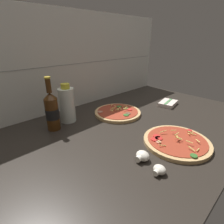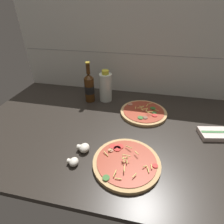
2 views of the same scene
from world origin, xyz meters
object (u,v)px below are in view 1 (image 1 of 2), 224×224
at_px(pizza_near, 176,142).
at_px(pizza_far, 118,112).
at_px(beer_bottle, 52,111).
at_px(oil_bottle, 67,105).
at_px(mushroom_left, 142,156).
at_px(mushroom_right, 159,170).
at_px(dish_towel, 168,103).

distance_m(pizza_near, pizza_far, 0.40).
distance_m(pizza_near, beer_bottle, 0.59).
height_order(pizza_near, pizza_far, pizza_near).
height_order(oil_bottle, mushroom_left, oil_bottle).
xyz_separation_m(oil_bottle, mushroom_right, (0.00, -0.57, -0.08)).
height_order(oil_bottle, dish_towel, oil_bottle).
height_order(mushroom_left, mushroom_right, mushroom_left).
xyz_separation_m(mushroom_left, mushroom_right, (-0.02, -0.08, -0.00)).
distance_m(pizza_near, mushroom_right, 0.22).
distance_m(beer_bottle, oil_bottle, 0.11).
bearing_deg(mushroom_right, dish_towel, 27.25).
distance_m(beer_bottle, mushroom_left, 0.48).
height_order(pizza_far, mushroom_right, pizza_far).
distance_m(oil_bottle, mushroom_right, 0.57).
xyz_separation_m(pizza_near, mushroom_right, (-0.21, -0.05, 0.01)).
bearing_deg(pizza_far, oil_bottle, 155.03).
bearing_deg(mushroom_left, pizza_near, -9.89).
bearing_deg(dish_towel, mushroom_right, -152.75).
height_order(pizza_near, dish_towel, pizza_near).
bearing_deg(dish_towel, oil_bottle, 157.86).
bearing_deg(dish_towel, pizza_near, -146.21).
relative_size(pizza_far, mushroom_right, 5.90).
distance_m(pizza_far, dish_towel, 0.38).
distance_m(oil_bottle, dish_towel, 0.67).
bearing_deg(beer_bottle, mushroom_right, -79.20).
bearing_deg(pizza_near, pizza_far, 83.42).
bearing_deg(oil_bottle, mushroom_right, -89.81).
distance_m(mushroom_left, dish_towel, 0.64).
xyz_separation_m(beer_bottle, oil_bottle, (0.10, 0.03, -0.00)).
distance_m(pizza_near, oil_bottle, 0.57).
relative_size(pizza_far, beer_bottle, 1.04).
height_order(beer_bottle, mushroom_left, beer_bottle).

